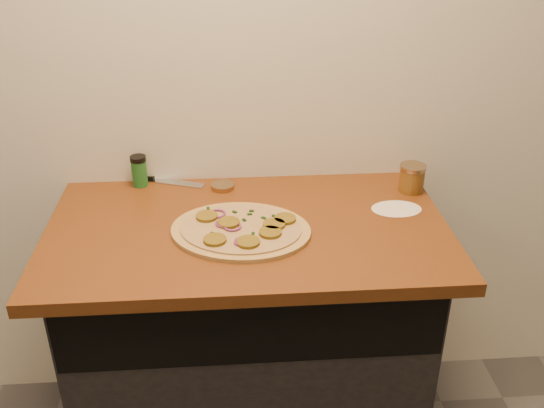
{
  "coord_description": "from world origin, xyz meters",
  "views": [
    {
      "loc": [
        -0.04,
        -0.15,
        1.81
      ],
      "look_at": [
        0.08,
        1.45,
        0.95
      ],
      "focal_mm": 40.0,
      "sensor_mm": 36.0,
      "label": 1
    }
  ],
  "objects": [
    {
      "name": "room_shell",
      "position": [
        0.0,
        0.0,
        1.7
      ],
      "size": [
        4.02,
        3.52,
        2.71
      ],
      "color": "silver",
      "rests_on": "ground"
    },
    {
      "name": "spice_shaker",
      "position": [
        -0.35,
        1.71,
        0.95
      ],
      "size": [
        0.05,
        0.05,
        0.11
      ],
      "color": "#206528",
      "rests_on": "countertop"
    },
    {
      "name": "mason_jar_lid",
      "position": [
        -0.07,
        1.67,
        0.91
      ],
      "size": [
        0.1,
        0.1,
        0.02
      ],
      "primitive_type": "cylinder",
      "rotation": [
        0.0,
        0.0,
        -0.39
      ],
      "color": "#A0845C",
      "rests_on": "countertop"
    },
    {
      "name": "cabinet",
      "position": [
        0.0,
        1.45,
        0.43
      ],
      "size": [
        1.1,
        0.6,
        0.86
      ],
      "primitive_type": "cube",
      "color": "black",
      "rests_on": "ground"
    },
    {
      "name": "chefs_knife",
      "position": [
        -0.3,
        1.74,
        0.91
      ],
      "size": [
        0.28,
        0.13,
        0.02
      ],
      "color": "#B7BAC1",
      "rests_on": "countertop"
    },
    {
      "name": "flour_spill",
      "position": [
        0.47,
        1.48,
        0.9
      ],
      "size": [
        0.16,
        0.16,
        0.0
      ],
      "primitive_type": "cylinder",
      "rotation": [
        0.0,
        0.0,
        0.01
      ],
      "color": "white",
      "rests_on": "countertop"
    },
    {
      "name": "countertop",
      "position": [
        0.0,
        1.42,
        0.88
      ],
      "size": [
        1.2,
        0.7,
        0.04
      ],
      "primitive_type": "cube",
      "color": "brown",
      "rests_on": "cabinet"
    },
    {
      "name": "pizza",
      "position": [
        -0.02,
        1.38,
        0.91
      ],
      "size": [
        0.48,
        0.48,
        0.03
      ],
      "color": "tan",
      "rests_on": "countertop"
    },
    {
      "name": "salsa_jar",
      "position": [
        0.55,
        1.61,
        0.95
      ],
      "size": [
        0.08,
        0.08,
        0.09
      ],
      "color": "#9B140F",
      "rests_on": "countertop"
    }
  ]
}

